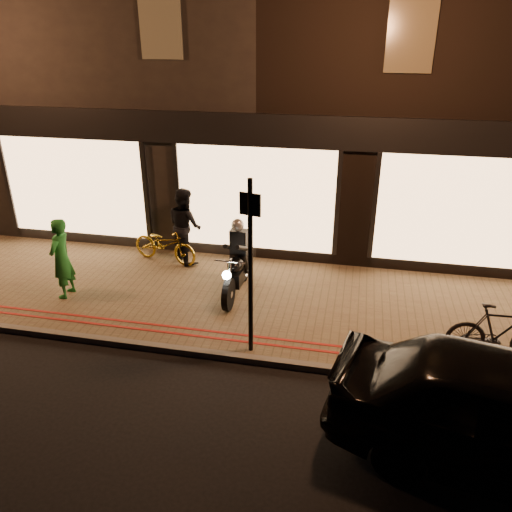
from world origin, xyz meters
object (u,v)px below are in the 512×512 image
at_px(motorcycle, 237,266).
at_px(bicycle_gold, 165,244).
at_px(person_green, 61,258).
at_px(sign_post, 250,260).

relative_size(motorcycle, bicycle_gold, 1.16).
bearing_deg(person_green, motorcycle, 102.52).
relative_size(sign_post, person_green, 1.81).
xyz_separation_m(sign_post, bicycle_gold, (-2.74, 3.09, -1.24)).
distance_m(sign_post, bicycle_gold, 4.31).
height_order(sign_post, person_green, sign_post).
bearing_deg(motorcycle, sign_post, -69.35).
bearing_deg(sign_post, motorcycle, 110.24).
bearing_deg(person_green, bicycle_gold, 143.99).
height_order(motorcycle, sign_post, sign_post).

